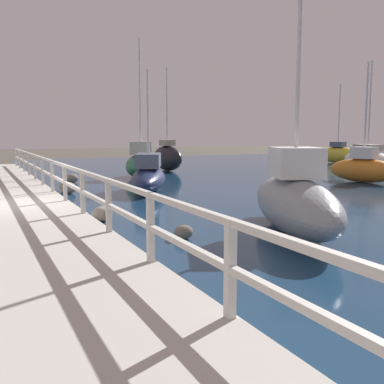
% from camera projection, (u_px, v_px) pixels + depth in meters
% --- Properties ---
extents(ground_plane, '(120.00, 120.00, 0.00)m').
position_uv_depth(ground_plane, '(6.00, 217.00, 12.28)').
color(ground_plane, '#4C473D').
extents(dock_walkway, '(3.43, 36.00, 0.34)m').
position_uv_depth(dock_walkway, '(6.00, 211.00, 12.26)').
color(dock_walkway, beige).
rests_on(dock_walkway, ground).
extents(railing, '(0.10, 32.50, 1.05)m').
position_uv_depth(railing, '(65.00, 176.00, 12.84)').
color(railing, silver).
rests_on(railing, dock_walkway).
extents(boulder_water_edge, '(0.59, 0.53, 0.44)m').
position_uv_depth(boulder_water_edge, '(68.00, 188.00, 17.03)').
color(boulder_water_edge, slate).
rests_on(boulder_water_edge, ground).
extents(boulder_upstream, '(0.41, 0.37, 0.31)m').
position_uv_depth(boulder_upstream, '(184.00, 232.00, 9.64)').
color(boulder_upstream, '#666056').
rests_on(boulder_upstream, ground).
extents(boulder_downstream, '(0.44, 0.39, 0.33)m').
position_uv_depth(boulder_downstream, '(65.00, 187.00, 17.90)').
color(boulder_downstream, '#666056').
rests_on(boulder_downstream, ground).
extents(boulder_mid_strip, '(0.57, 0.51, 0.42)m').
position_uv_depth(boulder_mid_strip, '(72.00, 178.00, 20.90)').
color(boulder_mid_strip, slate).
rests_on(boulder_mid_strip, ground).
extents(boulder_near_dock, '(0.53, 0.48, 0.40)m').
position_uv_depth(boulder_near_dock, '(102.00, 214.00, 11.57)').
color(boulder_near_dock, gray).
rests_on(boulder_near_dock, ground).
extents(sailboat_orange, '(2.02, 3.60, 5.52)m').
position_uv_depth(sailboat_orange, '(363.00, 168.00, 21.00)').
color(sailboat_orange, orange).
rests_on(sailboat_orange, water_surface).
extents(sailboat_white, '(3.10, 5.66, 6.72)m').
position_uv_depth(sailboat_white, '(367.00, 159.00, 28.14)').
color(sailboat_white, white).
rests_on(sailboat_white, water_surface).
extents(sailboat_green, '(2.79, 4.21, 7.04)m').
position_uv_depth(sailboat_green, '(141.00, 164.00, 23.19)').
color(sailboat_green, '#236B42').
rests_on(sailboat_green, water_surface).
extents(sailboat_yellow, '(1.91, 3.70, 6.12)m').
position_uv_depth(sailboat_yellow, '(338.00, 154.00, 35.41)').
color(sailboat_yellow, gold).
rests_on(sailboat_yellow, water_surface).
extents(sailboat_gray, '(3.32, 5.26, 7.80)m').
position_uv_depth(sailboat_gray, '(295.00, 200.00, 10.24)').
color(sailboat_gray, gray).
rests_on(sailboat_gray, water_surface).
extents(sailboat_navy, '(3.18, 4.95, 4.74)m').
position_uv_depth(sailboat_navy, '(149.00, 176.00, 17.91)').
color(sailboat_navy, '#192347').
rests_on(sailboat_navy, water_surface).
extents(sailboat_black, '(1.07, 3.72, 6.24)m').
position_uv_depth(sailboat_black, '(167.00, 157.00, 27.82)').
color(sailboat_black, black).
rests_on(sailboat_black, water_surface).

